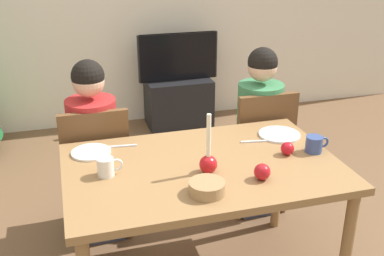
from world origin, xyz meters
name	(u,v)px	position (x,y,z in m)	size (l,w,h in m)	color
dining_table	(203,179)	(0.00, 0.00, 0.67)	(1.40, 0.90, 0.75)	olive
chair_left	(96,165)	(-0.50, 0.61, 0.51)	(0.40, 0.40, 0.90)	brown
chair_right	(260,144)	(0.60, 0.61, 0.51)	(0.40, 0.40, 0.90)	brown
person_left_child	(95,155)	(-0.50, 0.64, 0.57)	(0.30, 0.30, 1.17)	#33384C
person_right_child	(258,135)	(0.60, 0.64, 0.57)	(0.30, 0.30, 1.17)	#33384C
tv_stand	(179,102)	(0.46, 2.30, 0.24)	(0.64, 0.40, 0.48)	black
tv	(178,57)	(0.46, 2.30, 0.71)	(0.79, 0.05, 0.46)	black
candle_centerpiece	(208,161)	(0.00, -0.09, 0.81)	(0.09, 0.09, 0.31)	red
plate_left	(91,152)	(-0.54, 0.29, 0.76)	(0.21, 0.21, 0.01)	white
plate_right	(279,134)	(0.54, 0.22, 0.76)	(0.24, 0.24, 0.01)	silver
mug_left	(106,167)	(-0.48, 0.02, 0.80)	(0.13, 0.08, 0.09)	silver
mug_right	(314,144)	(0.62, -0.02, 0.79)	(0.13, 0.09, 0.09)	#33477F
fork_left	(121,146)	(-0.37, 0.33, 0.75)	(0.18, 0.01, 0.01)	silver
fork_right	(257,141)	(0.37, 0.18, 0.75)	(0.18, 0.01, 0.01)	silver
bowl_walnuts	(207,188)	(-0.07, -0.28, 0.78)	(0.17, 0.17, 0.06)	#99754C
apple_near_candle	(287,149)	(0.46, -0.02, 0.79)	(0.07, 0.07, 0.07)	#B6121C
apple_by_left_plate	(262,172)	(0.23, -0.23, 0.79)	(0.08, 0.08, 0.08)	#AA141B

